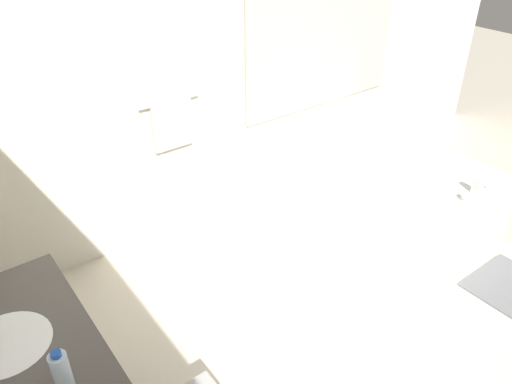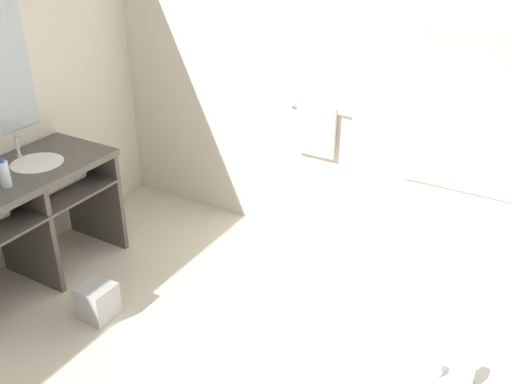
# 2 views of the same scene
# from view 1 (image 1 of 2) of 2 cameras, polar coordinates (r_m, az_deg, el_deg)

# --- Properties ---
(ground_plane) EXTENTS (16.00, 16.00, 0.00)m
(ground_plane) POSITION_cam_1_polar(r_m,az_deg,el_deg) (3.31, 16.88, -19.95)
(ground_plane) COLOR beige
(ground_plane) RESTS_ON ground
(wall_back_with_blinds) EXTENTS (7.40, 0.13, 2.70)m
(wall_back_with_blinds) POSITION_cam_1_polar(r_m,az_deg,el_deg) (3.93, -6.07, 14.32)
(wall_back_with_blinds) COLOR silver
(wall_back_with_blinds) RESTS_ON ground_plane
(bathtub) EXTENTS (0.92, 1.79, 0.71)m
(bathtub) POSITION_cam_1_polar(r_m,az_deg,el_deg) (4.47, 14.64, 1.29)
(bathtub) COLOR white
(bathtub) RESTS_ON ground_plane
(water_bottle_2) EXTENTS (0.07, 0.07, 0.20)m
(water_bottle_2) POSITION_cam_1_polar(r_m,az_deg,el_deg) (2.10, -21.36, -18.55)
(water_bottle_2) COLOR silver
(water_bottle_2) RESTS_ON vanity_counter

